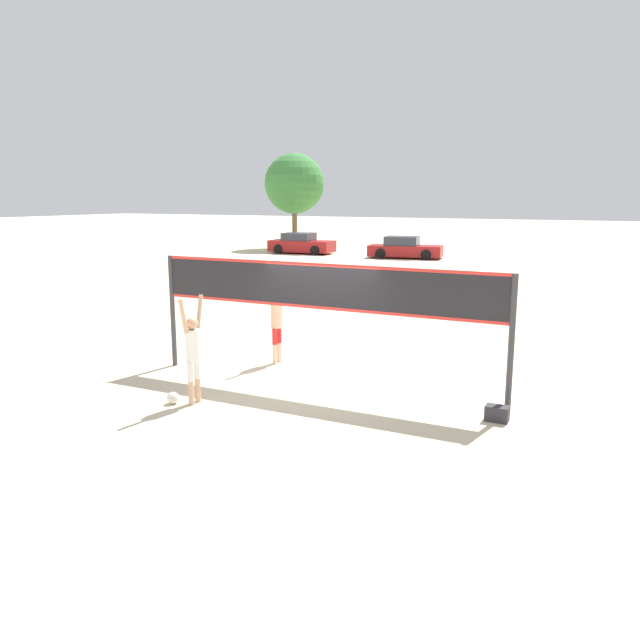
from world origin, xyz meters
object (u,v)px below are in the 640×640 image
parked_car_mid (301,244)px  tree_left_cluster (294,184)px  gear_bag (497,414)px  volleyball_net (320,297)px  parked_car_near (405,248)px  volleyball (173,398)px  player_blocker (277,317)px  player_spiker (193,348)px

parked_car_mid → tree_left_cluster: (-2.54, 3.75, 4.12)m
gear_bag → tree_left_cluster: (-20.86, 31.01, 4.62)m
volleyball_net → parked_car_near: 27.81m
parked_car_near → volleyball_net: bearing=-83.7°
parked_car_mid → parked_car_near: bearing=-3.5°
volleyball → parked_car_mid: parked_car_mid is taller
gear_bag → parked_car_mid: 32.85m
parked_car_near → parked_car_mid: parked_car_mid is taller
volleyball_net → volleyball: bearing=-132.5°
player_blocker → parked_car_near: bearing=-167.8°
gear_bag → volleyball: bearing=-162.7°
player_blocker → parked_car_near: size_ratio=0.43×
volleyball_net → parked_car_mid: volleyball_net is taller
player_spiker → parked_car_mid: size_ratio=0.45×
volleyball → tree_left_cluster: bearing=114.9°
player_blocker → gear_bag: size_ratio=5.24×
parked_car_near → tree_left_cluster: size_ratio=0.69×
parked_car_near → tree_left_cluster: 11.42m
volleyball → gear_bag: bearing=17.3°
volleyball → tree_left_cluster: size_ratio=0.03×
volleyball_net → player_blocker: volleyball_net is taller
gear_bag → parked_car_near: (-10.91, 27.24, 0.48)m
player_spiker → parked_car_near: (-5.61, 28.79, -0.46)m
gear_bag → tree_left_cluster: tree_left_cluster is taller
parked_car_near → parked_car_mid: (-7.42, 0.01, 0.02)m
player_spiker → parked_car_mid: 31.62m
player_spiker → gear_bag: size_ratio=5.17×
player_blocker → parked_car_mid: player_blocker is taller
player_blocker → parked_car_near: (-5.54, 25.58, -0.48)m
gear_bag → tree_left_cluster: 37.66m
gear_bag → player_blocker: bearing=162.8°
player_spiker → player_blocker: 3.21m
player_blocker → gear_bag: player_blocker is taller
volleyball_net → parked_car_mid: size_ratio=1.69×
player_blocker → volleyball: (-0.28, -3.42, -0.98)m
gear_bag → parked_car_mid: bearing=123.9°
player_spiker → player_blocker: bearing=1.3°
player_spiker → parked_car_near: 29.34m
volleyball → parked_car_mid: 31.66m
volleyball_net → parked_car_mid: 30.60m
player_spiker → volleyball: size_ratio=9.02×
player_spiker → parked_car_mid: (-13.03, 28.80, -0.44)m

